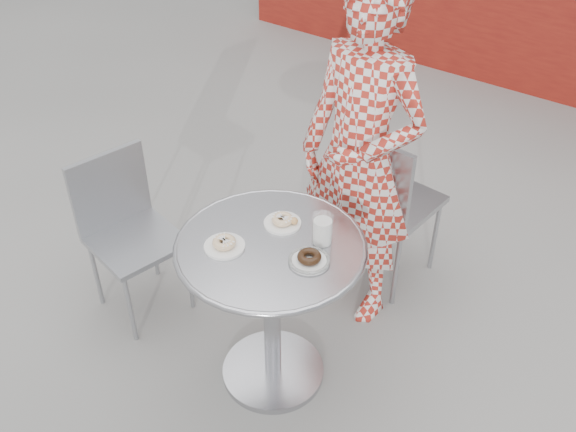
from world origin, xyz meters
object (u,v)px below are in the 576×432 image
Objects in this scene: chair_far at (386,231)px; milk_cup at (322,230)px; plate_far at (283,221)px; bistro_table at (271,280)px; plate_near at (224,244)px; chair_left at (140,266)px; seated_person at (360,160)px; plate_checker at (309,259)px.

chair_far reaches higher than milk_cup.
plate_far is (-0.08, -0.81, 0.52)m from chair_far.
milk_cup is at bearing 0.10° from plate_far.
bistro_table is at bearing -139.18° from milk_cup.
milk_cup is (0.29, 0.26, 0.04)m from plate_near.
seated_person reaches higher than chair_left.
plate_near is 0.35m from plate_checker.
milk_cup reaches higher than plate_checker.
seated_person is 0.80m from plate_near.
bistro_table is at bearing 91.87° from chair_far.
plate_checker is at bearing -75.85° from chair_left.
seated_person reaches higher than bistro_table.
plate_checker is 0.14m from milk_cup.
plate_far is at bearing -179.90° from milk_cup.
chair_left reaches higher than plate_near.
seated_person is at bearing 88.88° from bistro_table.
plate_far is at bearing 69.72° from plate_near.
bistro_table is at bearing -75.73° from chair_left.
plate_checker is (0.23, -0.13, -0.00)m from plate_far.
milk_cup is (0.16, 0.14, 0.26)m from bistro_table.
chair_left is at bearing 172.95° from plate_near.
chair_far is 0.65m from seated_person.
chair_left is 0.89m from plate_near.
chair_far is at bearing 80.47° from plate_near.
chair_left is 1.16m from plate_checker.
plate_checker is at bearing 2.04° from bistro_table.
plate_far is (-0.05, -0.52, -0.06)m from seated_person.
bistro_table is at bearing 42.64° from plate_near.
chair_left is (-0.88, -0.98, -0.03)m from chair_far.
plate_far and plate_checker have the same top height.
bistro_table is at bearing -73.86° from plate_far.
bistro_table is 0.94× the size of chair_left.
milk_cup is at bearing -69.88° from seated_person.
chair_left is 5.40× the size of plate_far.
seated_person is 10.57× the size of plate_near.
chair_left reaches higher than bistro_table.
plate_far is at bearing -91.19° from seated_person.
chair_left is 5.15× the size of plate_near.
chair_far is 0.54× the size of seated_person.
plate_far reaches higher than bistro_table.
plate_near is at bearing -138.33° from milk_cup.
plate_checker is at bearing -70.50° from seated_person.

